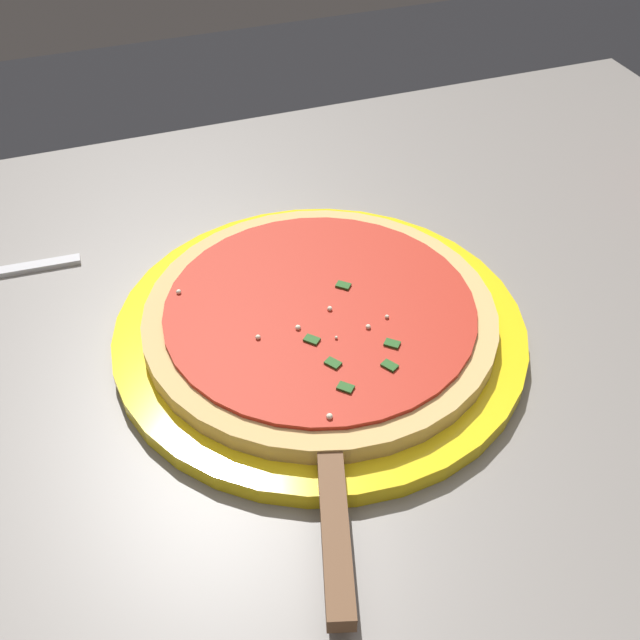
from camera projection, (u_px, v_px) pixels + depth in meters
The scene contains 4 objects.
restaurant_table at pixel (333, 441), 0.74m from camera, with size 1.15×0.85×0.72m.
serving_plate at pixel (320, 331), 0.66m from camera, with size 0.35×0.35×0.02m, color yellow.
pizza at pixel (320, 316), 0.65m from camera, with size 0.30×0.30×0.02m.
pizza_server at pixel (331, 481), 0.53m from camera, with size 0.11×0.22×0.01m.
Camera 1 is at (0.17, 0.44, 1.18)m, focal length 43.55 mm.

